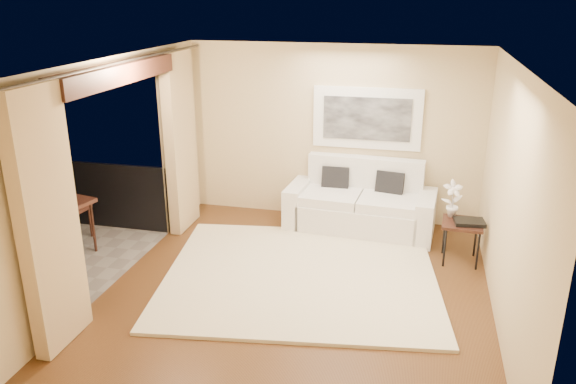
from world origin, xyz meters
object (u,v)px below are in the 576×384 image
(balcony_chair_far, at_px, (63,203))
(side_table, at_px, (462,226))
(bistro_table, at_px, (59,208))
(balcony_chair_near, at_px, (23,255))
(sofa, at_px, (361,205))
(orchid, at_px, (452,199))
(ice_bucket, at_px, (57,191))

(balcony_chair_far, bearing_deg, side_table, -166.01)
(bistro_table, height_order, balcony_chair_near, balcony_chair_near)
(side_table, bearing_deg, sofa, 149.94)
(sofa, distance_m, balcony_chair_far, 4.30)
(sofa, xyz_separation_m, balcony_chair_far, (-4.02, -1.51, 0.23))
(sofa, distance_m, bistro_table, 4.25)
(sofa, height_order, orchid, orchid)
(bistro_table, bearing_deg, balcony_chair_far, 120.79)
(side_table, distance_m, bistro_table, 5.30)
(side_table, height_order, bistro_table, bistro_table)
(orchid, distance_m, ice_bucket, 5.26)
(balcony_chair_far, xyz_separation_m, ice_bucket, (0.16, -0.30, 0.31))
(side_table, bearing_deg, ice_bucket, -169.39)
(sofa, height_order, balcony_chair_far, sofa)
(sofa, bearing_deg, balcony_chair_far, -155.44)
(side_table, bearing_deg, bistro_table, -167.58)
(orchid, distance_m, balcony_chair_far, 5.36)
(sofa, distance_m, orchid, 1.49)
(sofa, height_order, balcony_chair_near, sofa)
(bistro_table, distance_m, ice_bucket, 0.26)
(sofa, relative_size, balcony_chair_near, 2.41)
(orchid, xyz_separation_m, bistro_table, (-5.02, -1.30, -0.09))
(side_table, relative_size, balcony_chair_far, 0.55)
(side_table, height_order, orchid, orchid)
(side_table, height_order, balcony_chair_near, balcony_chair_near)
(side_table, distance_m, ice_bucket, 5.39)
(orchid, distance_m, bistro_table, 5.19)
(orchid, xyz_separation_m, ice_bucket, (-5.13, -1.15, 0.09))
(sofa, height_order, ice_bucket, sofa)
(orchid, xyz_separation_m, balcony_chair_near, (-4.84, -2.30, -0.28))
(orchid, bearing_deg, side_table, -48.30)
(balcony_chair_far, bearing_deg, sofa, -152.68)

